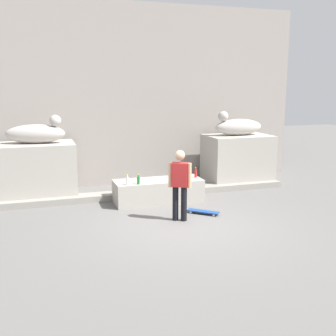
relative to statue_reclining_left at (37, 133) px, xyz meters
name	(u,v)px	position (x,y,z in m)	size (l,w,h in m)	color
ground_plane	(185,226)	(3.06, -3.48, -1.85)	(40.00, 40.00, 0.00)	#605E5B
facade_wall	(134,95)	(3.06, 1.33, 0.98)	(10.93, 0.60, 5.64)	gray
pedestal_left	(38,171)	(-0.04, 0.01, -1.06)	(2.05, 1.39, 1.56)	#A39E93
pedestal_right	(237,159)	(6.15, 0.01, -1.06)	(2.05, 1.39, 1.56)	#A39E93
statue_reclining_left	(37,133)	(0.00, 0.00, 0.00)	(1.68, 0.84, 0.78)	#B3ACA4
statue_reclining_right	(238,126)	(6.12, 0.01, 0.00)	(1.61, 0.57, 0.78)	#B3ACA4
ledge_block	(158,191)	(3.06, -1.37, -1.54)	(2.38, 0.90, 0.61)	#A39E93
skater	(180,182)	(3.09, -3.05, -0.92)	(0.49, 0.35, 1.67)	black
skateboard	(203,211)	(3.80, -2.77, -1.78)	(0.73, 0.68, 0.08)	navy
bottle_red	(196,173)	(4.14, -1.40, -1.12)	(0.07, 0.07, 0.28)	red
bottle_clear	(127,180)	(2.15, -1.64, -1.13)	(0.07, 0.07, 0.26)	silver
bottle_green	(138,180)	(2.43, -1.70, -1.13)	(0.08, 0.08, 0.26)	#1E722D
bottle_brown	(187,176)	(3.80, -1.65, -1.13)	(0.07, 0.07, 0.26)	#593314
stair_step	(152,193)	(3.06, -0.71, -1.76)	(8.24, 0.50, 0.17)	gray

